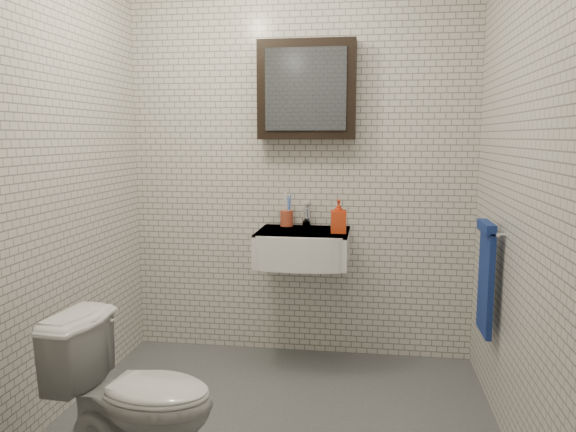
# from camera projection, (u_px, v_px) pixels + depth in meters

# --- Properties ---
(ground) EXTENTS (2.20, 2.00, 0.01)m
(ground) POSITION_uv_depth(u_px,v_px,m) (274.00, 424.00, 2.78)
(ground) COLOR #4E5055
(ground) RESTS_ON ground
(room_shell) EXTENTS (2.22, 2.02, 2.51)m
(room_shell) POSITION_uv_depth(u_px,v_px,m) (273.00, 126.00, 2.57)
(room_shell) COLOR silver
(room_shell) RESTS_ON ground
(washbasin) EXTENTS (0.55, 0.50, 0.20)m
(washbasin) POSITION_uv_depth(u_px,v_px,m) (302.00, 247.00, 3.38)
(washbasin) COLOR white
(washbasin) RESTS_ON room_shell
(faucet) EXTENTS (0.06, 0.20, 0.15)m
(faucet) POSITION_uv_depth(u_px,v_px,m) (306.00, 216.00, 3.55)
(faucet) COLOR silver
(faucet) RESTS_ON washbasin
(mirror_cabinet) EXTENTS (0.60, 0.15, 0.60)m
(mirror_cabinet) POSITION_uv_depth(u_px,v_px,m) (307.00, 90.00, 3.44)
(mirror_cabinet) COLOR black
(mirror_cabinet) RESTS_ON room_shell
(towel_rail) EXTENTS (0.09, 0.30, 0.58)m
(towel_rail) POSITION_uv_depth(u_px,v_px,m) (486.00, 273.00, 2.87)
(towel_rail) COLOR silver
(towel_rail) RESTS_ON room_shell
(toothbrush_cup) EXTENTS (0.11, 0.11, 0.22)m
(toothbrush_cup) POSITION_uv_depth(u_px,v_px,m) (287.00, 217.00, 3.58)
(toothbrush_cup) COLOR #AC442B
(toothbrush_cup) RESTS_ON washbasin
(soap_bottle) EXTENTS (0.10, 0.10, 0.20)m
(soap_bottle) POSITION_uv_depth(u_px,v_px,m) (339.00, 216.00, 3.32)
(soap_bottle) COLOR orange
(soap_bottle) RESTS_ON washbasin
(toilet) EXTENTS (0.70, 0.44, 0.69)m
(toilet) POSITION_uv_depth(u_px,v_px,m) (136.00, 397.00, 2.34)
(toilet) COLOR silver
(toilet) RESTS_ON ground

